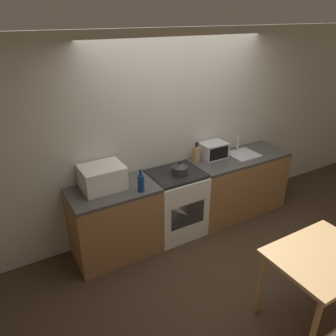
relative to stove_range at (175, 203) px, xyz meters
The scene contains 12 objects.
ground_plane 0.88m from the stove_range, 73.44° to the right, with size 16.00×16.00×0.00m, color #3D2D1E.
wall_back 0.94m from the stove_range, 57.79° to the left, with size 10.00×0.06×2.60m.
counter_left_run 0.86m from the stove_range, behind, with size 1.03×0.62×0.90m.
counter_right_run 1.07m from the stove_range, ahead, with size 1.46×0.62×0.90m.
stove_range is the anchor object (origin of this frame).
kettle 0.53m from the stove_range, 61.54° to the right, with size 0.20×0.20×0.18m.
microwave 1.11m from the stove_range, behind, with size 0.49×0.39×0.27m.
bottle 0.83m from the stove_range, 160.96° to the right, with size 0.08×0.08×0.27m.
knife_block 0.73m from the stove_range, 21.57° to the left, with size 0.09×0.06×0.27m.
toaster_oven 0.92m from the stove_range, 12.20° to the left, with size 0.36×0.27×0.22m.
sink_basin 1.23m from the stove_range, ahead, with size 0.40×0.38×0.24m.
dining_table 1.94m from the stove_range, 76.91° to the right, with size 0.95×0.73×0.77m.
Camera 1 is at (-2.18, -2.46, 2.76)m, focal length 35.00 mm.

